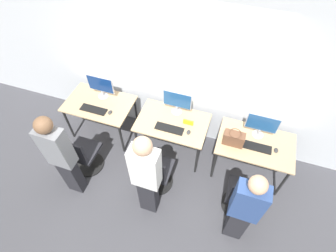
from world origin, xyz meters
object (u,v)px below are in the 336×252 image
Objects in this scene: person_right at (244,208)px; mouse_left at (110,112)px; person_left at (61,156)px; mouse_center at (189,132)px; monitor_left at (101,86)px; handbag at (234,138)px; office_chair_center at (156,173)px; keyboard_center at (169,128)px; office_chair_left at (83,156)px; person_center at (146,176)px; monitor_right at (262,125)px; office_chair_right at (241,198)px; keyboard_left at (94,109)px; monitor_center at (177,101)px; keyboard_right at (256,147)px; mouse_right at (276,150)px.

mouse_left is at bearing 157.18° from person_right.
mouse_center is (1.50, 1.06, -0.16)m from person_left.
handbag is at bearing -7.07° from monitor_left.
office_chair_center is at bearing -31.15° from mouse_left.
office_chair_left is at bearing -151.40° from keyboard_center.
person_center is (0.01, -0.97, 0.18)m from keyboard_center.
monitor_right reaches higher than mouse_center.
office_chair_left is 2.36m from handbag.
office_chair_right is at bearing 1.95° from office_chair_left.
person_center is 1.39m from handbag.
keyboard_left is at bearing 96.49° from office_chair_left.
person_right is (-0.01, -0.37, 0.48)m from office_chair_right.
monitor_center is at bearing 129.77° from mouse_center.
keyboard_right is at bearing 27.28° from office_chair_center.
monitor_right reaches higher than keyboard_right.
mouse_center is 0.10× the size of office_chair_right.
office_chair_right reaches higher than keyboard_center.
monitor_right is at bearing 7.27° from keyboard_left.
person_center is (0.01, -1.35, -0.04)m from monitor_center.
handbag is at bearing -174.38° from mouse_right.
person_right reaches higher than keyboard_right.
office_chair_right is (2.58, -0.91, -0.61)m from monitor_left.
person_right is at bearing -45.18° from mouse_center.
mouse_right reaches higher than keyboard_left.
person_right reaches higher than keyboard_center.
person_right is at bearing 1.98° from person_left.
mouse_center is 0.20× the size of keyboard_right.
mouse_left reaches higher than keyboard_center.
office_chair_right reaches higher than mouse_left.
mouse_left is at bearing 148.85° from office_chair_center.
person_center reaches higher than office_chair_left.
person_center is (0.02, -0.37, 0.57)m from office_chair_center.
person_left is at bearing -157.79° from mouse_right.
office_chair_left is at bearing 173.58° from person_right.
monitor_right is at bearing -2.79° from monitor_center.
mouse_right is (2.61, 0.09, 0.00)m from mouse_left.
monitor_right is at bearing 21.28° from office_chair_left.
mouse_right is at bearing 15.33° from office_chair_left.
person_center is 1.09× the size of person_right.
keyboard_center is 1.59m from person_right.
monitor_right is at bearing 16.54° from mouse_center.
monitor_left is 1.17m from office_chair_left.
office_chair_center is at bearing 164.59° from person_right.
mouse_left is 2.40m from office_chair_right.
mouse_right is (0.28, -0.21, -0.22)m from monitor_right.
monitor_center is at bearing 142.86° from office_chair_right.
mouse_left is 2.35m from monitor_right.
office_chair_right is at bearing 10.33° from person_left.
office_chair_right is (2.51, 0.09, 0.00)m from office_chair_left.
monitor_right is 0.45m from handbag.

